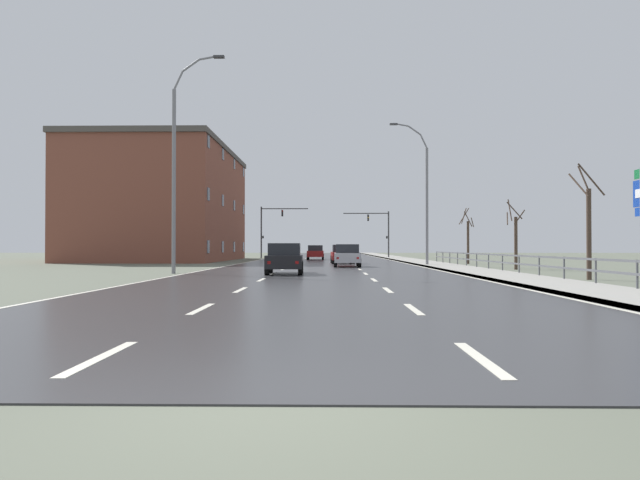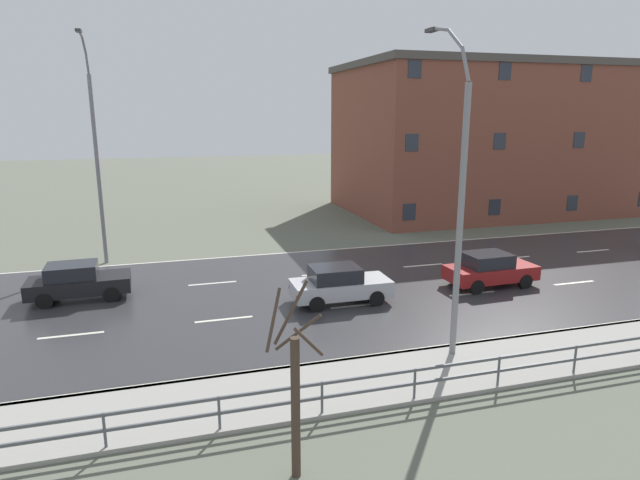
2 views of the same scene
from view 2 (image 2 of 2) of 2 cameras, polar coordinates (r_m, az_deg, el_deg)
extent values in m
cube|color=#5B6051|center=(31.22, 26.44, -2.55)|extent=(160.00, 160.00, 0.12)
cube|color=beige|center=(25.65, -23.50, -5.29)|extent=(0.16, 2.20, 0.01)
cube|color=beige|center=(25.48, -11.36, -4.54)|extent=(0.16, 2.20, 0.01)
cube|color=beige|center=(26.43, 0.40, -3.62)|extent=(0.16, 2.20, 0.01)
cube|color=beige|center=(28.39, 10.90, -2.67)|extent=(0.16, 2.20, 0.01)
cube|color=beige|center=(31.18, 19.78, -1.79)|extent=(0.16, 2.20, 0.01)
cube|color=beige|center=(34.59, 27.05, -1.04)|extent=(0.16, 2.20, 0.01)
cube|color=beige|center=(21.30, -24.96, -9.17)|extent=(0.16, 2.20, 0.01)
cube|color=beige|center=(21.09, -10.19, -8.31)|extent=(0.16, 2.20, 0.01)
cube|color=beige|center=(22.23, 3.88, -6.97)|extent=(0.16, 2.20, 0.01)
cube|color=beige|center=(24.53, 15.86, -5.50)|extent=(0.16, 2.20, 0.01)
cube|color=beige|center=(27.71, 25.41, -4.14)|extent=(0.16, 2.20, 0.01)
cube|color=#515459|center=(14.13, -27.64, -16.95)|extent=(0.06, 39.52, 0.08)
cube|color=#515459|center=(14.32, -27.46, -18.35)|extent=(0.06, 39.52, 0.08)
cylinder|color=#515459|center=(14.13, -21.93, -18.45)|extent=(0.07, 0.07, 1.00)
cylinder|color=#515459|center=(14.06, -10.66, -17.82)|extent=(0.07, 0.07, 1.00)
cylinder|color=#515459|center=(14.48, 0.22, -16.58)|extent=(0.07, 0.07, 1.00)
cylinder|color=#515459|center=(15.34, 10.03, -14.97)|extent=(0.07, 0.07, 1.00)
cylinder|color=#515459|center=(16.58, 18.45, -13.22)|extent=(0.07, 0.07, 1.00)
cylinder|color=#515459|center=(18.13, 25.48, -11.53)|extent=(0.07, 0.07, 1.00)
cylinder|color=slate|center=(17.05, 14.65, 1.33)|extent=(0.20, 0.20, 8.61)
cylinder|color=slate|center=(16.96, 15.23, 17.55)|extent=(0.56, 0.11, 1.03)
cylinder|color=slate|center=(17.63, 14.19, 20.06)|extent=(0.95, 0.11, 0.71)
cylinder|color=slate|center=(18.53, 12.63, 21.06)|extent=(1.09, 0.11, 0.30)
cube|color=#333335|center=(19.01, 11.81, 21.03)|extent=(0.56, 0.24, 0.12)
cylinder|color=slate|center=(29.80, -22.53, 6.68)|extent=(0.20, 0.20, 9.60)
cylinder|color=slate|center=(29.53, -23.52, 16.83)|extent=(0.54, 0.11, 1.00)
cylinder|color=slate|center=(28.96, -23.82, 18.45)|extent=(0.92, 0.11, 0.69)
cylinder|color=slate|center=(28.07, -24.15, 19.43)|extent=(1.05, 0.11, 0.29)
cube|color=#333335|center=(27.56, -24.30, 19.64)|extent=(0.56, 0.24, 0.12)
cube|color=#B7B7BC|center=(22.42, 2.22, -5.08)|extent=(1.79, 4.11, 0.64)
cube|color=black|center=(22.16, 1.62, -3.61)|extent=(1.58, 2.01, 0.60)
cube|color=slate|center=(22.46, 3.94, -3.46)|extent=(1.40, 0.09, 0.51)
cylinder|color=black|center=(22.22, 6.00, -6.19)|extent=(0.23, 0.66, 0.66)
cylinder|color=black|center=(23.65, 4.55, -4.94)|extent=(0.23, 0.66, 0.66)
cylinder|color=black|center=(21.45, -0.37, -6.84)|extent=(0.23, 0.66, 0.66)
cylinder|color=black|center=(22.92, -1.45, -5.50)|extent=(0.23, 0.66, 0.66)
cube|color=red|center=(22.52, -3.24, -5.01)|extent=(0.16, 0.04, 0.14)
cube|color=red|center=(21.30, -2.46, -6.08)|extent=(0.16, 0.04, 0.14)
cube|color=maroon|center=(25.72, 17.70, -3.30)|extent=(1.90, 4.16, 0.64)
cube|color=black|center=(25.41, 17.34, -2.01)|extent=(1.63, 2.05, 0.60)
cube|color=slate|center=(25.97, 19.04, -1.86)|extent=(1.41, 0.13, 0.51)
cylinder|color=black|center=(25.96, 20.97, -4.14)|extent=(0.24, 0.67, 0.66)
cylinder|color=black|center=(27.16, 18.84, -3.21)|extent=(0.24, 0.67, 0.66)
cylinder|color=black|center=(24.46, 16.32, -4.83)|extent=(0.24, 0.67, 0.66)
cylinder|color=black|center=(25.74, 14.30, -3.80)|extent=(0.24, 0.67, 0.66)
cube|color=red|center=(25.14, 13.06, -3.38)|extent=(0.16, 0.05, 0.14)
cube|color=red|center=(24.08, 14.68, -4.21)|extent=(0.16, 0.05, 0.14)
cube|color=black|center=(24.97, -24.20, -4.35)|extent=(1.91, 4.16, 0.64)
cube|color=black|center=(24.83, -24.91, -3.02)|extent=(1.63, 2.06, 0.60)
cube|color=slate|center=(24.73, -22.73, -2.91)|extent=(1.41, 0.13, 0.51)
cylinder|color=black|center=(24.18, -21.31, -5.43)|extent=(0.24, 0.67, 0.66)
cylinder|color=black|center=(25.72, -21.16, -4.31)|extent=(0.24, 0.67, 0.66)
cylinder|color=black|center=(24.47, -27.27, -5.80)|extent=(0.24, 0.67, 0.66)
cylinder|color=black|center=(26.00, -26.76, -4.68)|extent=(0.24, 0.67, 0.66)
cube|color=red|center=(25.90, -28.54, -4.20)|extent=(0.16, 0.05, 0.14)
cube|color=red|center=(24.66, -29.04, -5.08)|extent=(0.16, 0.05, 0.14)
cube|color=brown|center=(46.01, 17.10, 9.97)|extent=(13.44, 21.83, 11.01)
cube|color=#4C4742|center=(46.10, 17.61, 17.11)|extent=(13.71, 22.27, 0.50)
cube|color=#282D38|center=(35.85, 9.48, 2.97)|extent=(0.04, 0.90, 1.10)
cube|color=#282D38|center=(39.07, 18.09, 3.33)|extent=(0.04, 0.90, 1.10)
cube|color=#282D38|center=(43.04, 25.26, 3.58)|extent=(0.04, 0.90, 1.10)
cube|color=#282D38|center=(35.33, 9.76, 10.17)|extent=(0.04, 0.90, 1.10)
cube|color=#282D38|center=(38.60, 18.57, 9.93)|extent=(0.04, 0.90, 1.10)
cube|color=#282D38|center=(42.61, 25.86, 9.56)|extent=(0.04, 0.90, 1.10)
cube|color=#282D38|center=(35.39, 10.05, 17.47)|extent=(0.04, 0.90, 1.10)
cube|color=#282D38|center=(38.65, 19.08, 16.60)|extent=(0.04, 0.90, 1.10)
cube|color=#282D38|center=(42.66, 26.49, 15.58)|extent=(0.04, 0.90, 1.10)
cylinder|color=#423328|center=(11.91, -2.61, -17.50)|extent=(0.20, 0.20, 3.23)
cylinder|color=#423328|center=(11.65, -2.34, -9.78)|extent=(0.36, 0.97, 0.87)
cylinder|color=#423328|center=(11.13, -4.98, -8.41)|extent=(0.83, 0.51, 1.11)
cylinder|color=#423328|center=(10.93, -1.19, -10.81)|extent=(0.45, 0.71, 0.86)
cylinder|color=#423328|center=(11.33, -3.13, -7.71)|extent=(0.08, 0.77, 1.38)
camera|label=1|loc=(38.98, -70.89, -5.15)|focal=31.30mm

